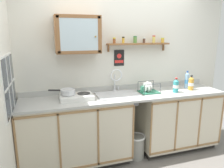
{
  "coord_description": "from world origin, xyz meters",
  "views": [
    {
      "loc": [
        -1.09,
        -2.35,
        1.81
      ],
      "look_at": [
        -0.19,
        0.51,
        1.1
      ],
      "focal_mm": 34.17,
      "sensor_mm": 36.0,
      "label": 1
    }
  ],
  "objects_px": {
    "bottle_detergent_teal_2": "(176,86)",
    "dish_rack": "(148,90)",
    "warning_sign": "(119,58)",
    "trash_bin": "(136,146)",
    "hot_plate_stove": "(76,97)",
    "sink": "(117,96)",
    "saucepan": "(68,92)",
    "wall_cabinet": "(78,35)",
    "mug": "(143,89)",
    "bottle_water_blue_1": "(187,80)",
    "bottle_juice_amber_0": "(191,83)"
  },
  "relations": [
    {
      "from": "bottle_juice_amber_0",
      "to": "trash_bin",
      "type": "relative_size",
      "value": 0.66
    },
    {
      "from": "saucepan",
      "to": "wall_cabinet",
      "type": "relative_size",
      "value": 0.59
    },
    {
      "from": "trash_bin",
      "to": "mug",
      "type": "bearing_deg",
      "value": 43.23
    },
    {
      "from": "bottle_juice_amber_0",
      "to": "trash_bin",
      "type": "xyz_separation_m",
      "value": [
        -0.93,
        -0.07,
        -0.88
      ]
    },
    {
      "from": "bottle_detergent_teal_2",
      "to": "trash_bin",
      "type": "distance_m",
      "value": 1.08
    },
    {
      "from": "bottle_juice_amber_0",
      "to": "sink",
      "type": "bearing_deg",
      "value": 176.03
    },
    {
      "from": "bottle_juice_amber_0",
      "to": "bottle_water_blue_1",
      "type": "height_order",
      "value": "bottle_water_blue_1"
    },
    {
      "from": "bottle_water_blue_1",
      "to": "bottle_detergent_teal_2",
      "type": "distance_m",
      "value": 0.36
    },
    {
      "from": "bottle_juice_amber_0",
      "to": "warning_sign",
      "type": "distance_m",
      "value": 1.19
    },
    {
      "from": "bottle_detergent_teal_2",
      "to": "dish_rack",
      "type": "distance_m",
      "value": 0.41
    },
    {
      "from": "hot_plate_stove",
      "to": "bottle_detergent_teal_2",
      "type": "bearing_deg",
      "value": -4.07
    },
    {
      "from": "sink",
      "to": "bottle_detergent_teal_2",
      "type": "bearing_deg",
      "value": -8.6
    },
    {
      "from": "sink",
      "to": "bottle_water_blue_1",
      "type": "bearing_deg",
      "value": 1.64
    },
    {
      "from": "bottle_detergent_teal_2",
      "to": "mug",
      "type": "relative_size",
      "value": 1.97
    },
    {
      "from": "warning_sign",
      "to": "wall_cabinet",
      "type": "bearing_deg",
      "value": -168.47
    },
    {
      "from": "sink",
      "to": "dish_rack",
      "type": "height_order",
      "value": "sink"
    },
    {
      "from": "sink",
      "to": "hot_plate_stove",
      "type": "relative_size",
      "value": 1.35
    },
    {
      "from": "hot_plate_stove",
      "to": "dish_rack",
      "type": "xyz_separation_m",
      "value": [
        1.07,
        0.01,
        0.01
      ]
    },
    {
      "from": "hot_plate_stove",
      "to": "trash_bin",
      "type": "bearing_deg",
      "value": -8.08
    },
    {
      "from": "saucepan",
      "to": "mug",
      "type": "distance_m",
      "value": 1.11
    },
    {
      "from": "wall_cabinet",
      "to": "bottle_detergent_teal_2",
      "type": "bearing_deg",
      "value": -10.44
    },
    {
      "from": "bottle_water_blue_1",
      "to": "wall_cabinet",
      "type": "xyz_separation_m",
      "value": [
        -1.71,
        0.09,
        0.72
      ]
    },
    {
      "from": "mug",
      "to": "warning_sign",
      "type": "bearing_deg",
      "value": 139.72
    },
    {
      "from": "bottle_detergent_teal_2",
      "to": "hot_plate_stove",
      "type": "bearing_deg",
      "value": 175.93
    },
    {
      "from": "bottle_detergent_teal_2",
      "to": "dish_rack",
      "type": "height_order",
      "value": "bottle_detergent_teal_2"
    },
    {
      "from": "hot_plate_stove",
      "to": "saucepan",
      "type": "relative_size",
      "value": 1.26
    },
    {
      "from": "bottle_water_blue_1",
      "to": "wall_cabinet",
      "type": "distance_m",
      "value": 1.85
    },
    {
      "from": "hot_plate_stove",
      "to": "bottle_detergent_teal_2",
      "type": "relative_size",
      "value": 1.97
    },
    {
      "from": "bottle_juice_amber_0",
      "to": "wall_cabinet",
      "type": "xyz_separation_m",
      "value": [
        -1.7,
        0.21,
        0.74
      ]
    },
    {
      "from": "sink",
      "to": "trash_bin",
      "type": "height_order",
      "value": "sink"
    },
    {
      "from": "bottle_detergent_teal_2",
      "to": "warning_sign",
      "type": "xyz_separation_m",
      "value": [
        -0.76,
        0.39,
        0.4
      ]
    },
    {
      "from": "sink",
      "to": "dish_rack",
      "type": "relative_size",
      "value": 2.11
    },
    {
      "from": "bottle_detergent_teal_2",
      "to": "trash_bin",
      "type": "xyz_separation_m",
      "value": [
        -0.63,
        -0.01,
        -0.88
      ]
    },
    {
      "from": "bottle_juice_amber_0",
      "to": "mug",
      "type": "height_order",
      "value": "bottle_juice_amber_0"
    },
    {
      "from": "hot_plate_stove",
      "to": "bottle_water_blue_1",
      "type": "bearing_deg",
      "value": 2.0
    },
    {
      "from": "hot_plate_stove",
      "to": "trash_bin",
      "type": "height_order",
      "value": "hot_plate_stove"
    },
    {
      "from": "mug",
      "to": "wall_cabinet",
      "type": "height_order",
      "value": "wall_cabinet"
    },
    {
      "from": "saucepan",
      "to": "trash_bin",
      "type": "relative_size",
      "value": 1.0
    },
    {
      "from": "saucepan",
      "to": "dish_rack",
      "type": "xyz_separation_m",
      "value": [
        1.18,
        -0.01,
        -0.06
      ]
    },
    {
      "from": "sink",
      "to": "wall_cabinet",
      "type": "distance_m",
      "value": 1.01
    },
    {
      "from": "trash_bin",
      "to": "saucepan",
      "type": "bearing_deg",
      "value": 171.38
    },
    {
      "from": "bottle_detergent_teal_2",
      "to": "trash_bin",
      "type": "height_order",
      "value": "bottle_detergent_teal_2"
    },
    {
      "from": "bottle_detergent_teal_2",
      "to": "dish_rack",
      "type": "bearing_deg",
      "value": 163.66
    },
    {
      "from": "bottle_detergent_teal_2",
      "to": "warning_sign",
      "type": "height_order",
      "value": "warning_sign"
    },
    {
      "from": "hot_plate_stove",
      "to": "bottle_juice_amber_0",
      "type": "bearing_deg",
      "value": -1.74
    },
    {
      "from": "sink",
      "to": "saucepan",
      "type": "distance_m",
      "value": 0.71
    },
    {
      "from": "bottle_water_blue_1",
      "to": "dish_rack",
      "type": "xyz_separation_m",
      "value": [
        -0.71,
        -0.05,
        -0.09
      ]
    },
    {
      "from": "hot_plate_stove",
      "to": "warning_sign",
      "type": "height_order",
      "value": "warning_sign"
    },
    {
      "from": "dish_rack",
      "to": "mug",
      "type": "bearing_deg",
      "value": 166.0
    },
    {
      "from": "warning_sign",
      "to": "dish_rack",
      "type": "bearing_deg",
      "value": -36.02
    }
  ]
}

